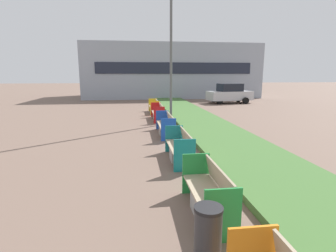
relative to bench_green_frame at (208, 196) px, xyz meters
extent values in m
cube|color=#426B33|center=(2.26, 5.39, -0.27)|extent=(2.80, 120.00, 0.18)
cube|color=#939EAD|center=(3.06, 28.21, 2.72)|extent=(20.22, 8.23, 6.16)
cube|color=#1E2333|center=(3.06, 24.04, 3.03)|extent=(16.99, 0.08, 1.20)
cube|color=#9E9B96|center=(-0.04, 0.00, -0.15)|extent=(0.52, 0.60, 0.42)
cube|color=tan|center=(-0.04, 0.00, 0.08)|extent=(0.58, 1.82, 0.05)
cube|color=tan|center=(0.23, 0.00, 0.34)|extent=(0.14, 1.74, 0.48)
cube|color=#238C3D|center=(-0.04, -0.93, 0.11)|extent=(0.62, 0.04, 0.94)
cube|color=#238C3D|center=(-0.04, 0.93, 0.11)|extent=(0.62, 0.04, 0.94)
cube|color=#9E9B96|center=(-0.04, 3.28, -0.15)|extent=(0.52, 0.60, 0.42)
cube|color=tan|center=(-0.04, 3.28, 0.08)|extent=(0.58, 1.96, 0.05)
cube|color=tan|center=(0.23, 3.28, 0.34)|extent=(0.14, 1.88, 0.48)
cube|color=#197A7F|center=(-0.04, 2.28, 0.11)|extent=(0.62, 0.04, 0.94)
cube|color=#197A7F|center=(-0.04, 4.28, 0.11)|extent=(0.62, 0.04, 0.94)
cube|color=#9E9B96|center=(-0.04, 7.01, -0.15)|extent=(0.52, 0.60, 0.42)
cube|color=tan|center=(-0.04, 7.01, 0.08)|extent=(0.58, 2.39, 0.05)
cube|color=tan|center=(0.23, 7.01, 0.34)|extent=(0.14, 2.30, 0.48)
cube|color=blue|center=(-0.04, 5.79, 0.11)|extent=(0.62, 0.04, 0.94)
cube|color=blue|center=(-0.04, 8.22, 0.11)|extent=(0.62, 0.04, 0.94)
cube|color=#9E9B96|center=(-0.04, 10.99, -0.15)|extent=(0.52, 0.60, 0.42)
cube|color=tan|center=(-0.04, 10.99, 0.08)|extent=(0.58, 2.29, 0.05)
cube|color=tan|center=(0.23, 10.99, 0.34)|extent=(0.14, 2.20, 0.48)
cube|color=red|center=(-0.04, 9.82, 0.11)|extent=(0.62, 0.04, 0.94)
cube|color=red|center=(-0.04, 12.16, 0.11)|extent=(0.62, 0.04, 0.94)
cube|color=#9E9B96|center=(-0.04, 14.03, -0.15)|extent=(0.52, 0.60, 0.42)
cube|color=tan|center=(-0.04, 14.03, 0.08)|extent=(0.58, 1.96, 0.05)
cube|color=tan|center=(0.23, 14.03, 0.34)|extent=(0.14, 1.89, 0.48)
cube|color=yellow|center=(-0.04, 13.02, 0.11)|extent=(0.62, 0.04, 0.94)
cube|color=yellow|center=(-0.04, 15.03, 0.11)|extent=(0.62, 0.04, 0.94)
cylinder|color=#2D2D30|center=(-0.43, -1.45, 0.08)|extent=(0.39, 0.39, 0.89)
cylinder|color=black|center=(-0.43, -1.45, 0.55)|extent=(0.40, 0.40, 0.05)
cylinder|color=#56595B|center=(0.61, 9.74, 3.87)|extent=(0.14, 0.14, 8.47)
cube|color=#B7BABF|center=(7.65, 19.60, 0.36)|extent=(4.41, 2.36, 0.84)
cube|color=black|center=(7.65, 19.60, 1.14)|extent=(2.31, 1.84, 0.72)
cylinder|color=black|center=(8.91, 18.70, -0.06)|extent=(0.60, 0.20, 0.60)
cylinder|color=black|center=(8.91, 20.50, -0.06)|extent=(0.60, 0.20, 0.60)
cylinder|color=black|center=(6.39, 18.70, -0.06)|extent=(0.60, 0.20, 0.60)
cylinder|color=black|center=(6.39, 20.50, -0.06)|extent=(0.60, 0.20, 0.60)
camera|label=1|loc=(-1.38, -4.60, 2.33)|focal=28.00mm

